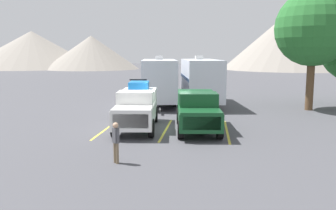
# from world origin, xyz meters

# --- Properties ---
(ground_plane) EXTENTS (240.00, 240.00, 0.00)m
(ground_plane) POSITION_xyz_m (0.00, 0.00, 0.00)
(ground_plane) COLOR #47474C
(pickup_truck_a) EXTENTS (2.56, 5.93, 2.62)m
(pickup_truck_a) POSITION_xyz_m (-1.62, -0.03, 1.20)
(pickup_truck_a) COLOR white
(pickup_truck_a) RESTS_ON ground
(pickup_truck_b) EXTENTS (2.61, 5.57, 2.08)m
(pickup_truck_b) POSITION_xyz_m (1.67, -0.17, 1.11)
(pickup_truck_b) COLOR #144723
(pickup_truck_b) RESTS_ON ground
(lot_stripe_a) EXTENTS (0.12, 5.50, 0.01)m
(lot_stripe_a) POSITION_xyz_m (-3.24, -0.37, 0.00)
(lot_stripe_a) COLOR gold
(lot_stripe_a) RESTS_ON ground
(lot_stripe_b) EXTENTS (0.12, 5.50, 0.01)m
(lot_stripe_b) POSITION_xyz_m (0.00, -0.37, 0.00)
(lot_stripe_b) COLOR gold
(lot_stripe_b) RESTS_ON ground
(lot_stripe_c) EXTENTS (0.12, 5.50, 0.01)m
(lot_stripe_c) POSITION_xyz_m (3.24, -0.37, 0.00)
(lot_stripe_c) COLOR gold
(lot_stripe_c) RESTS_ON ground
(camper_trailer_a) EXTENTS (3.65, 8.84, 3.85)m
(camper_trailer_a) POSITION_xyz_m (-1.64, 8.77, 2.03)
(camper_trailer_a) COLOR silver
(camper_trailer_a) RESTS_ON ground
(camper_trailer_b) EXTENTS (3.68, 9.15, 3.86)m
(camper_trailer_b) POSITION_xyz_m (1.60, 9.14, 2.03)
(camper_trailer_b) COLOR silver
(camper_trailer_b) RESTS_ON ground
(person_a) EXTENTS (0.29, 0.29, 1.55)m
(person_a) POSITION_xyz_m (-1.14, -6.32, 0.89)
(person_a) COLOR #726047
(person_a) RESTS_ON ground
(tree_a) EXTENTS (5.31, 5.31, 9.51)m
(tree_a) POSITION_xyz_m (9.51, 7.48, 6.24)
(tree_a) COLOR brown
(tree_a) RESTS_ON ground
(mountain_ridge) EXTENTS (138.79, 43.74, 15.30)m
(mountain_ridge) POSITION_xyz_m (17.88, 73.86, 6.45)
(mountain_ridge) COLOR gray
(mountain_ridge) RESTS_ON ground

